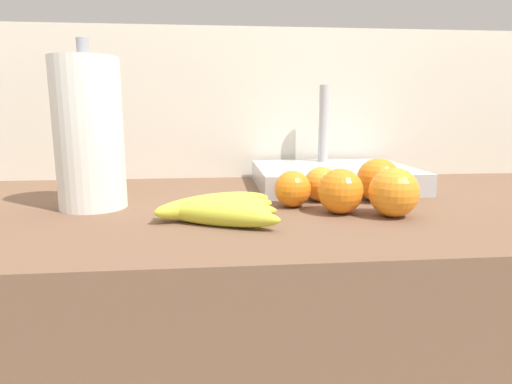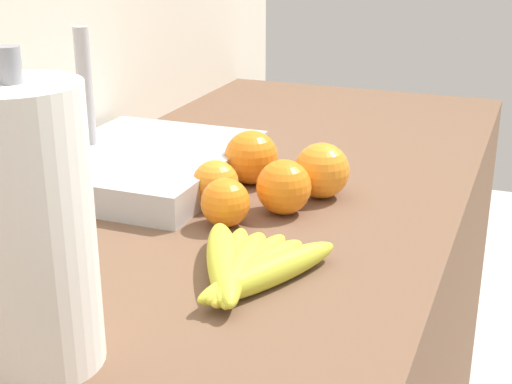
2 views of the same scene
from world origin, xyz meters
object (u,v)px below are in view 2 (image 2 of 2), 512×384
Objects in this scene: orange_back_right at (284,187)px; sink_basin at (143,163)px; orange_far_right at (215,183)px; paper_towel_roll at (28,231)px; orange_front at (254,158)px; orange_right at (225,203)px; banana_bunch at (245,267)px; orange_back_left at (322,171)px.

orange_back_right is 0.22× the size of sink_basin.
orange_far_right is 0.23× the size of paper_towel_roll.
orange_far_right is 0.11m from orange_front.
orange_far_right is 0.17m from sink_basin.
orange_front reaches higher than orange_far_right.
paper_towel_roll is at bearing -161.20° from sink_basin.
sink_basin reaches higher than orange_right.
banana_bunch is 2.46× the size of orange_front.
orange_back_right reaches higher than orange_far_right.
banana_bunch is at bearing -133.72° from sink_basin.
orange_far_right is 0.19× the size of sink_basin.
paper_towel_roll reaches higher than sink_basin.
orange_back_left is 1.06× the size of orange_back_right.
orange_back_right reaches higher than banana_bunch.
paper_towel_roll is 0.85× the size of sink_basin.
orange_back_left reaches higher than orange_far_right.
orange_right is 0.17m from orange_back_left.
sink_basin is at bearing 77.06° from orange_back_right.
orange_right is 0.81× the size of orange_back_left.
orange_right is 0.23× the size of paper_towel_roll.
orange_back_left is 0.53m from paper_towel_roll.
orange_far_right is (0.20, 0.13, 0.02)m from banana_bunch.
sink_basin is (0.13, 0.20, -0.01)m from orange_right.
orange_far_right is 0.16m from orange_back_left.
orange_back_right is 0.26m from sink_basin.
orange_far_right is at bearing 124.06° from orange_back_left.
sink_basin is at bearing 66.77° from orange_far_right.
orange_right is at bearing -4.94° from paper_towel_roll.
sink_basin reaches higher than orange_far_right.
orange_front reaches higher than orange_back_right.
orange_front is 1.26× the size of orange_right.
orange_far_right is 0.08m from orange_right.
orange_far_right is 0.87× the size of orange_back_right.
orange_back_left is at bearing -0.47° from banana_bunch.
orange_back_right is at bearing 7.58° from banana_bunch.
paper_towel_roll is (-0.43, 0.09, 0.09)m from orange_back_right.
paper_towel_roll reaches higher than banana_bunch.
paper_towel_roll is at bearing 166.91° from orange_back_left.
sink_basin is (-0.04, 0.17, -0.02)m from orange_front.
sink_basin reaches higher than orange_front.
orange_front is at bearing -76.28° from sink_basin.
orange_front is 0.28× the size of paper_towel_roll.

